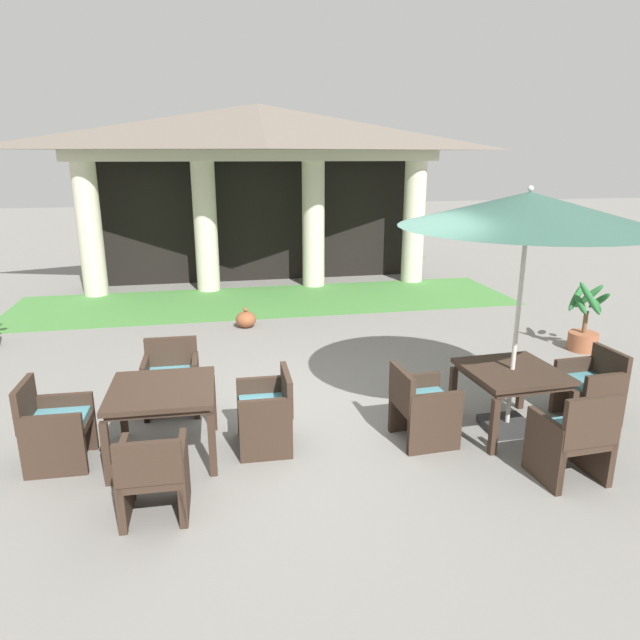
{
  "coord_description": "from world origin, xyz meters",
  "views": [
    {
      "loc": [
        -1.2,
        -5.7,
        2.93
      ],
      "look_at": [
        0.0,
        0.29,
        1.15
      ],
      "focal_mm": 31.82,
      "sensor_mm": 36.0,
      "label": 1
    }
  ],
  "objects_px": {
    "patio_table_near_foreground": "(512,377)",
    "terracotta_urn": "(246,319)",
    "potted_palm_right_edge": "(585,327)",
    "patio_chair_mid_left_north": "(172,378)",
    "patio_chair_near_foreground_east": "(591,387)",
    "patio_chair_mid_left_east": "(267,411)",
    "patio_umbrella_near_foreground": "(528,212)",
    "patio_chair_near_foreground_west": "(421,406)",
    "patio_table_mid_left": "(162,396)",
    "patio_chair_near_foreground_south": "(573,439)",
    "patio_chair_mid_left_west": "(54,426)",
    "patio_chair_mid_left_south": "(153,474)"
  },
  "relations": [
    {
      "from": "patio_table_near_foreground",
      "to": "terracotta_urn",
      "type": "relative_size",
      "value": 2.78
    },
    {
      "from": "potted_palm_right_edge",
      "to": "terracotta_urn",
      "type": "height_order",
      "value": "potted_palm_right_edge"
    },
    {
      "from": "patio_table_near_foreground",
      "to": "patio_chair_mid_left_north",
      "type": "bearing_deg",
      "value": 161.78
    },
    {
      "from": "patio_chair_near_foreground_east",
      "to": "patio_chair_mid_left_east",
      "type": "height_order",
      "value": "patio_chair_near_foreground_east"
    },
    {
      "from": "patio_umbrella_near_foreground",
      "to": "patio_chair_near_foreground_west",
      "type": "relative_size",
      "value": 3.21
    },
    {
      "from": "patio_chair_near_foreground_west",
      "to": "patio_table_mid_left",
      "type": "bearing_deg",
      "value": -97.75
    },
    {
      "from": "patio_chair_near_foreground_south",
      "to": "patio_chair_mid_left_west",
      "type": "height_order",
      "value": "patio_chair_near_foreground_south"
    },
    {
      "from": "patio_chair_near_foreground_south",
      "to": "patio_chair_mid_left_south",
      "type": "xyz_separation_m",
      "value": [
        -3.75,
        0.19,
        -0.03
      ]
    },
    {
      "from": "patio_chair_mid_left_south",
      "to": "patio_table_mid_left",
      "type": "bearing_deg",
      "value": 90.0
    },
    {
      "from": "patio_chair_near_foreground_west",
      "to": "potted_palm_right_edge",
      "type": "bearing_deg",
      "value": 119.74
    },
    {
      "from": "patio_table_near_foreground",
      "to": "patio_chair_mid_left_west",
      "type": "distance_m",
      "value": 4.72
    },
    {
      "from": "potted_palm_right_edge",
      "to": "patio_chair_near_foreground_west",
      "type": "bearing_deg",
      "value": -147.37
    },
    {
      "from": "patio_chair_near_foreground_east",
      "to": "patio_chair_mid_left_east",
      "type": "bearing_deg",
      "value": 85.64
    },
    {
      "from": "patio_chair_mid_left_north",
      "to": "patio_chair_near_foreground_south",
      "type": "bearing_deg",
      "value": 150.11
    },
    {
      "from": "patio_table_near_foreground",
      "to": "potted_palm_right_edge",
      "type": "relative_size",
      "value": 0.89
    },
    {
      "from": "patio_chair_mid_left_north",
      "to": "terracotta_urn",
      "type": "bearing_deg",
      "value": -107.19
    },
    {
      "from": "patio_table_near_foreground",
      "to": "patio_chair_near_foreground_west",
      "type": "relative_size",
      "value": 1.23
    },
    {
      "from": "potted_palm_right_edge",
      "to": "patio_chair_mid_left_south",
      "type": "bearing_deg",
      "value": -153.66
    },
    {
      "from": "patio_chair_mid_left_south",
      "to": "terracotta_urn",
      "type": "distance_m",
      "value": 5.44
    },
    {
      "from": "patio_table_near_foreground",
      "to": "patio_chair_mid_left_east",
      "type": "relative_size",
      "value": 1.25
    },
    {
      "from": "patio_chair_mid_left_north",
      "to": "potted_palm_right_edge",
      "type": "relative_size",
      "value": 0.76
    },
    {
      "from": "patio_table_near_foreground",
      "to": "potted_palm_right_edge",
      "type": "xyz_separation_m",
      "value": [
        2.51,
        2.22,
        -0.25
      ]
    },
    {
      "from": "patio_chair_mid_left_south",
      "to": "patio_chair_mid_left_north",
      "type": "bearing_deg",
      "value": 90.0
    },
    {
      "from": "patio_chair_mid_left_west",
      "to": "potted_palm_right_edge",
      "type": "relative_size",
      "value": 0.77
    },
    {
      "from": "patio_chair_near_foreground_south",
      "to": "patio_chair_mid_left_east",
      "type": "relative_size",
      "value": 1.13
    },
    {
      "from": "patio_chair_near_foreground_east",
      "to": "patio_chair_near_foreground_south",
      "type": "relative_size",
      "value": 0.89
    },
    {
      "from": "patio_chair_mid_left_west",
      "to": "potted_palm_right_edge",
      "type": "distance_m",
      "value": 7.49
    },
    {
      "from": "patio_table_mid_left",
      "to": "patio_chair_mid_left_north",
      "type": "distance_m",
      "value": 1.05
    },
    {
      "from": "patio_chair_near_foreground_south",
      "to": "patio_chair_mid_left_south",
      "type": "relative_size",
      "value": 1.16
    },
    {
      "from": "patio_table_mid_left",
      "to": "terracotta_urn",
      "type": "xyz_separation_m",
      "value": [
        1.12,
        4.29,
        -0.5
      ]
    },
    {
      "from": "patio_umbrella_near_foreground",
      "to": "patio_chair_mid_left_north",
      "type": "distance_m",
      "value": 4.32
    },
    {
      "from": "patio_umbrella_near_foreground",
      "to": "patio_table_mid_left",
      "type": "distance_m",
      "value": 4.07
    },
    {
      "from": "patio_chair_near_foreground_west",
      "to": "patio_chair_mid_left_south",
      "type": "xyz_separation_m",
      "value": [
        -2.66,
        -0.8,
        -0.01
      ]
    },
    {
      "from": "patio_chair_mid_left_north",
      "to": "patio_chair_mid_left_south",
      "type": "relative_size",
      "value": 1.08
    },
    {
      "from": "patio_table_near_foreground",
      "to": "patio_chair_near_foreground_east",
      "type": "distance_m",
      "value": 1.07
    },
    {
      "from": "patio_chair_near_foreground_east",
      "to": "patio_table_mid_left",
      "type": "xyz_separation_m",
      "value": [
        -4.71,
        0.12,
        0.25
      ]
    },
    {
      "from": "patio_chair_near_foreground_west",
      "to": "patio_chair_mid_left_south",
      "type": "height_order",
      "value": "patio_chair_near_foreground_west"
    },
    {
      "from": "patio_umbrella_near_foreground",
      "to": "patio_chair_mid_left_east",
      "type": "distance_m",
      "value": 3.31
    },
    {
      "from": "patio_chair_mid_left_north",
      "to": "patio_table_near_foreground",
      "type": "bearing_deg",
      "value": 163.15
    },
    {
      "from": "patio_umbrella_near_foreground",
      "to": "patio_chair_near_foreground_south",
      "type": "height_order",
      "value": "patio_umbrella_near_foreground"
    },
    {
      "from": "patio_chair_mid_left_west",
      "to": "patio_chair_mid_left_east",
      "type": "bearing_deg",
      "value": 90.0
    },
    {
      "from": "patio_chair_mid_left_north",
      "to": "patio_chair_mid_left_east",
      "type": "bearing_deg",
      "value": 135.02
    },
    {
      "from": "patio_chair_mid_left_west",
      "to": "patio_chair_mid_left_east",
      "type": "height_order",
      "value": "patio_chair_mid_left_west"
    },
    {
      "from": "patio_chair_mid_left_north",
      "to": "patio_chair_mid_left_south",
      "type": "distance_m",
      "value": 2.06
    },
    {
      "from": "patio_chair_mid_left_north",
      "to": "potted_palm_right_edge",
      "type": "height_order",
      "value": "potted_palm_right_edge"
    },
    {
      "from": "patio_chair_near_foreground_south",
      "to": "terracotta_urn",
      "type": "relative_size",
      "value": 2.53
    },
    {
      "from": "patio_table_near_foreground",
      "to": "patio_chair_mid_left_north",
      "type": "height_order",
      "value": "patio_chair_mid_left_north"
    },
    {
      "from": "patio_chair_near_foreground_west",
      "to": "patio_chair_mid_left_south",
      "type": "relative_size",
      "value": 1.03
    },
    {
      "from": "patio_chair_near_foreground_south",
      "to": "patio_chair_mid_left_north",
      "type": "distance_m",
      "value": 4.33
    },
    {
      "from": "patio_chair_near_foreground_west",
      "to": "patio_chair_mid_left_south",
      "type": "distance_m",
      "value": 2.78
    }
  ]
}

